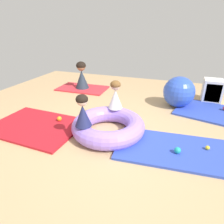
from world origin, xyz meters
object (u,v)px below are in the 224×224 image
at_px(inflatable_cushion, 108,126).
at_px(play_ball_orange, 59,119).
at_px(play_ball_yellow, 208,148).
at_px(child_in_white, 115,95).
at_px(child_in_navy, 83,111).
at_px(adult_seated, 82,75).
at_px(storage_cube, 212,91).
at_px(play_ball_teal, 178,150).
at_px(exercise_ball_large, 179,92).

distance_m(inflatable_cushion, play_ball_orange, 1.06).
relative_size(inflatable_cushion, play_ball_yellow, 19.79).
distance_m(child_in_white, play_ball_orange, 1.20).
bearing_deg(child_in_white, play_ball_orange, 179.86).
height_order(play_ball_yellow, play_ball_orange, play_ball_orange).
bearing_deg(child_in_navy, play_ball_yellow, 13.09).
bearing_deg(adult_seated, child_in_navy, 83.38).
height_order(inflatable_cushion, play_ball_yellow, inflatable_cushion).
bearing_deg(child_in_navy, child_in_white, 75.49).
distance_m(child_in_navy, play_ball_orange, 1.01).
bearing_deg(inflatable_cushion, adult_seated, 127.25).
xyz_separation_m(inflatable_cushion, storage_cube, (1.88, 2.32, 0.13)).
bearing_deg(inflatable_cushion, play_ball_orange, 176.66).
xyz_separation_m(adult_seated, play_ball_teal, (2.82, -2.40, -0.33)).
bearing_deg(storage_cube, exercise_ball_large, -142.27).
relative_size(child_in_navy, storage_cube, 0.93).
bearing_deg(inflatable_cushion, child_in_navy, -126.03).
bearing_deg(play_ball_teal, inflatable_cushion, 168.04).
height_order(inflatable_cushion, child_in_white, child_in_white).
xyz_separation_m(child_in_navy, play_ball_teal, (1.46, 0.13, -0.47)).
distance_m(play_ball_orange, storage_cube, 3.70).
relative_size(child_in_white, play_ball_orange, 5.77).
xyz_separation_m(adult_seated, storage_cube, (3.51, 0.17, -0.14)).
bearing_deg(exercise_ball_large, play_ball_orange, -142.49).
bearing_deg(play_ball_teal, storage_cube, 74.89).
height_order(play_ball_teal, exercise_ball_large, exercise_ball_large).
bearing_deg(play_ball_orange, storage_cube, 37.57).
distance_m(inflatable_cushion, adult_seated, 2.71).
bearing_deg(adult_seated, play_ball_yellow, 111.61).
height_order(inflatable_cushion, storage_cube, storage_cube).
bearing_deg(adult_seated, play_ball_teal, 104.72).
distance_m(child_in_navy, exercise_ball_large, 2.52).
height_order(child_in_navy, adult_seated, child_in_navy).
xyz_separation_m(play_ball_yellow, play_ball_orange, (-2.67, 0.06, 0.01)).
bearing_deg(child_in_navy, inflatable_cushion, 55.81).
distance_m(inflatable_cushion, storage_cube, 2.99).
xyz_separation_m(play_ball_teal, play_ball_yellow, (0.43, 0.25, -0.02)).
distance_m(child_in_navy, play_ball_yellow, 1.99).
bearing_deg(adult_seated, child_in_white, 98.84).
height_order(child_in_navy, play_ball_teal, child_in_navy).
distance_m(child_in_white, play_ball_yellow, 1.78).
distance_m(exercise_ball_large, storage_cube, 0.98).
bearing_deg(adult_seated, inflatable_cushion, 92.38).
bearing_deg(play_ball_teal, child_in_navy, -174.99).
bearing_deg(play_ball_orange, inflatable_cushion, -3.34).
bearing_deg(exercise_ball_large, child_in_navy, -123.35).
bearing_deg(storage_cube, child_in_white, -135.89).
relative_size(play_ball_orange, storage_cube, 0.17).
height_order(child_in_navy, play_ball_yellow, child_in_navy).
bearing_deg(play_ball_orange, child_in_white, 21.66).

